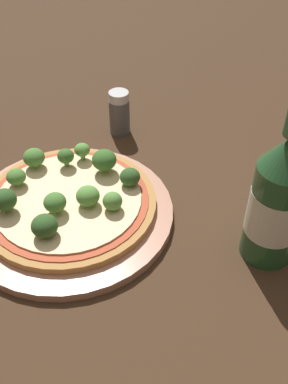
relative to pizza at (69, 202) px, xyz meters
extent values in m
plane|color=#3D2819|center=(-0.02, -0.02, -0.02)|extent=(3.00, 3.00, 0.00)
cylinder|color=tan|center=(0.00, -0.01, -0.01)|extent=(0.28, 0.28, 0.01)
cylinder|color=#B77F42|center=(0.00, 0.00, 0.00)|extent=(0.23, 0.23, 0.01)
cylinder|color=#B74728|center=(0.00, 0.00, 0.00)|extent=(0.21, 0.21, 0.00)
cylinder|color=beige|center=(0.00, 0.00, 0.01)|extent=(0.19, 0.19, 0.00)
cylinder|color=#7A9E5B|center=(0.00, -0.07, 0.01)|extent=(0.01, 0.01, 0.01)
ellipsoid|color=#2D5123|center=(0.00, -0.07, 0.02)|extent=(0.03, 0.03, 0.03)
cylinder|color=#7A9E5B|center=(-0.07, 0.05, 0.01)|extent=(0.01, 0.01, 0.01)
ellipsoid|color=#477A33|center=(-0.07, 0.05, 0.02)|extent=(0.03, 0.03, 0.02)
cylinder|color=#7A9E5B|center=(-0.08, 0.00, 0.01)|extent=(0.01, 0.01, 0.01)
ellipsoid|color=#477A33|center=(-0.08, 0.00, 0.02)|extent=(0.03, 0.03, 0.02)
cylinder|color=#7A9E5B|center=(-0.02, 0.08, 0.01)|extent=(0.01, 0.01, 0.01)
ellipsoid|color=#568E3D|center=(-0.02, 0.08, 0.02)|extent=(0.02, 0.02, 0.02)
cylinder|color=#7A9E5B|center=(0.06, 0.00, 0.01)|extent=(0.01, 0.01, 0.01)
ellipsoid|color=#568E3D|center=(0.06, 0.00, 0.02)|extent=(0.03, 0.03, 0.02)
cylinder|color=#7A9E5B|center=(0.00, -0.03, 0.01)|extent=(0.01, 0.01, 0.01)
ellipsoid|color=#477A33|center=(0.00, -0.03, 0.02)|extent=(0.03, 0.03, 0.02)
cylinder|color=#7A9E5B|center=(0.07, 0.05, 0.01)|extent=(0.01, 0.01, 0.01)
ellipsoid|color=#2D5123|center=(0.07, 0.05, 0.02)|extent=(0.03, 0.03, 0.02)
cylinder|color=#7A9E5B|center=(-0.03, 0.06, 0.01)|extent=(0.01, 0.01, 0.01)
ellipsoid|color=#386628|center=(-0.03, 0.06, 0.02)|extent=(0.02, 0.02, 0.02)
cylinder|color=#7A9E5B|center=(-0.06, -0.05, 0.01)|extent=(0.01, 0.01, 0.01)
ellipsoid|color=#2D5123|center=(-0.06, -0.05, 0.03)|extent=(0.03, 0.03, 0.03)
cylinder|color=#7A9E5B|center=(0.03, 0.00, 0.01)|extent=(0.01, 0.01, 0.01)
ellipsoid|color=#568E3D|center=(0.03, 0.00, 0.02)|extent=(0.03, 0.03, 0.02)
cylinder|color=#7A9E5B|center=(0.02, 0.07, 0.01)|extent=(0.01, 0.01, 0.01)
ellipsoid|color=#386628|center=(0.02, 0.07, 0.03)|extent=(0.03, 0.03, 0.03)
cylinder|color=#234C28|center=(0.26, 0.01, 0.05)|extent=(0.06, 0.06, 0.13)
cylinder|color=beige|center=(0.26, 0.01, 0.05)|extent=(0.06, 0.06, 0.06)
cylinder|color=#4C4C51|center=(-0.01, 0.20, 0.01)|extent=(0.03, 0.03, 0.06)
cylinder|color=silver|center=(-0.01, 0.20, 0.05)|extent=(0.03, 0.03, 0.01)
camera|label=1|loc=(0.23, -0.38, 0.40)|focal=42.00mm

